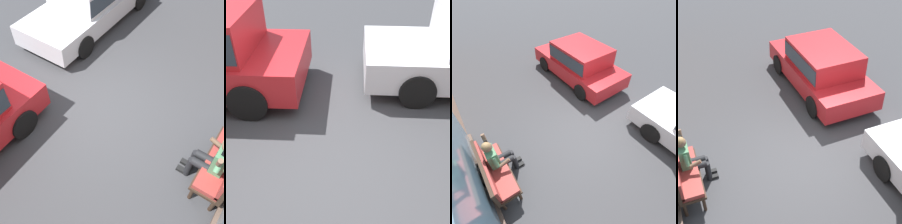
{
  "view_description": "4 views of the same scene",
  "coord_description": "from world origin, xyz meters",
  "views": [
    {
      "loc": [
        3.16,
        2.6,
        4.93
      ],
      "look_at": [
        0.53,
        0.77,
        0.95
      ],
      "focal_mm": 45.0,
      "sensor_mm": 36.0,
      "label": 1
    },
    {
      "loc": [
        -0.27,
        2.6,
        2.86
      ],
      "look_at": [
        -0.09,
        0.25,
        1.05
      ],
      "focal_mm": 45.0,
      "sensor_mm": 36.0,
      "label": 2
    },
    {
      "loc": [
        -2.45,
        2.6,
        4.45
      ],
      "look_at": [
        0.32,
        0.68,
        1.04
      ],
      "focal_mm": 28.0,
      "sensor_mm": 36.0,
      "label": 3
    },
    {
      "loc": [
        -5.46,
        2.6,
        6.11
      ],
      "look_at": [
        0.37,
        0.27,
        1.2
      ],
      "focal_mm": 55.0,
      "sensor_mm": 36.0,
      "label": 4
    }
  ],
  "objects": [
    {
      "name": "ground_plane",
      "position": [
        0.0,
        0.0,
        0.0
      ],
      "size": [
        60.0,
        60.0,
        0.0
      ],
      "primitive_type": "plane",
      "color": "#38383A"
    }
  ]
}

